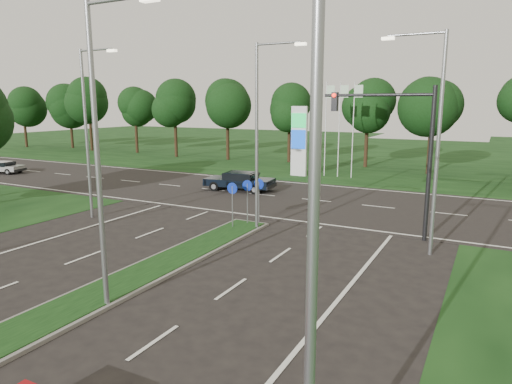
% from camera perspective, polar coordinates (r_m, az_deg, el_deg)
% --- Properties ---
extents(verge_far, '(160.00, 50.00, 0.02)m').
position_cam_1_polar(verge_far, '(59.89, 17.05, 4.57)').
color(verge_far, black).
rests_on(verge_far, ground).
extents(cross_road, '(160.00, 12.00, 0.02)m').
position_cam_1_polar(cross_road, '(30.32, 5.79, -0.88)').
color(cross_road, black).
rests_on(cross_road, ground).
extents(median_kerb, '(2.00, 26.00, 0.12)m').
position_cam_1_polar(median_kerb, '(14.73, -26.13, -14.90)').
color(median_kerb, slate).
rests_on(median_kerb, ground).
extents(streetlight_median_near, '(2.53, 0.22, 9.00)m').
position_cam_1_polar(streetlight_median_near, '(13.90, -18.76, 5.72)').
color(streetlight_median_near, gray).
rests_on(streetlight_median_near, ground).
extents(streetlight_median_far, '(2.53, 0.22, 9.00)m').
position_cam_1_polar(streetlight_median_far, '(22.00, 0.56, 8.04)').
color(streetlight_median_far, gray).
rests_on(streetlight_median_far, ground).
extents(streetlight_left_far, '(2.53, 0.22, 9.00)m').
position_cam_1_polar(streetlight_left_far, '(26.14, -20.21, 7.84)').
color(streetlight_left_far, gray).
rests_on(streetlight_left_far, ground).
extents(streetlight_right_far, '(2.53, 0.22, 9.00)m').
position_cam_1_polar(streetlight_right_far, '(19.70, 21.33, 6.95)').
color(streetlight_right_far, gray).
rests_on(streetlight_right_far, ground).
extents(streetlight_right_near, '(2.53, 0.22, 9.00)m').
position_cam_1_polar(streetlight_right_near, '(6.09, 5.51, 0.16)').
color(streetlight_right_near, gray).
rests_on(streetlight_right_near, ground).
extents(traffic_signal, '(5.10, 0.42, 7.00)m').
position_cam_1_polar(traffic_signal, '(21.93, 17.67, 6.40)').
color(traffic_signal, black).
rests_on(traffic_signal, ground).
extents(median_signs, '(1.16, 1.76, 2.38)m').
position_cam_1_polar(median_signs, '(23.24, -1.20, -0.17)').
color(median_signs, gray).
rests_on(median_signs, ground).
extents(gas_pylon, '(5.80, 1.26, 8.00)m').
position_cam_1_polar(gas_pylon, '(39.60, 5.73, 6.58)').
color(gas_pylon, silver).
rests_on(gas_pylon, ground).
extents(treeline_far, '(6.00, 6.00, 9.90)m').
position_cam_1_polar(treeline_far, '(44.83, 13.93, 11.48)').
color(treeline_far, black).
rests_on(treeline_far, ground).
extents(navy_sedan, '(5.11, 2.51, 1.35)m').
position_cam_1_polar(navy_sedan, '(33.00, -2.05, 1.42)').
color(navy_sedan, black).
rests_on(navy_sedan, ground).
extents(far_car_a, '(4.06, 2.58, 1.09)m').
position_cam_1_polar(far_car_a, '(47.10, -29.17, 2.74)').
color(far_car_a, '#9E9E9E').
rests_on(far_car_a, ground).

